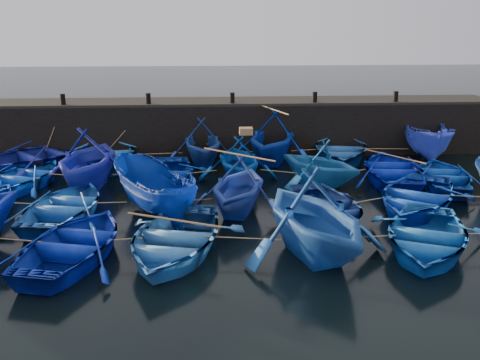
{
  "coord_description": "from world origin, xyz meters",
  "views": [
    {
      "loc": [
        -1.13,
        -16.03,
        6.61
      ],
      "look_at": [
        0.0,
        3.2,
        0.7
      ],
      "focal_mm": 40.0,
      "sensor_mm": 36.0,
      "label": 1
    }
  ],
  "objects": [
    {
      "name": "mooring_ropes",
      "position": [
        0.29,
        5.08,
        0.88
      ],
      "size": [
        18.16,
        11.87,
        2.1
      ],
      "color": "tan",
      "rests_on": "ground"
    },
    {
      "name": "bollard_0",
      "position": [
        -8.0,
        9.6,
        2.87
      ],
      "size": [
        0.24,
        0.24,
        0.5
      ],
      "primitive_type": "cylinder",
      "color": "black",
      "rests_on": "quay_top"
    },
    {
      "name": "boat_17",
      "position": [
        2.8,
        0.8,
        0.46
      ],
      "size": [
        3.91,
        4.95,
        0.93
      ],
      "primitive_type": "imported",
      "rotation": [
        0.0,
        0.0,
        0.17
      ],
      "color": "navy",
      "rests_on": "ground"
    },
    {
      "name": "boat_4",
      "position": [
        5.1,
        8.49,
        0.54
      ],
      "size": [
        4.64,
        5.83,
        1.08
      ],
      "primitive_type": "imported",
      "rotation": [
        0.0,
        0.0,
        -0.19
      ],
      "color": "navy",
      "rests_on": "ground"
    },
    {
      "name": "quay_wall",
      "position": [
        0.0,
        10.5,
        1.25
      ],
      "size": [
        26.0,
        2.5,
        2.5
      ],
      "primitive_type": "cube",
      "color": "black",
      "rests_on": "ground"
    },
    {
      "name": "wooden_crate",
      "position": [
        0.36,
        5.1,
        2.18
      ],
      "size": [
        0.53,
        0.44,
        0.27
      ],
      "primitive_type": "cube",
      "color": "olive",
      "rests_on": "boat_9"
    },
    {
      "name": "boat_11",
      "position": [
        6.5,
        4.96,
        0.52
      ],
      "size": [
        4.2,
        5.44,
        1.04
      ],
      "primitive_type": "imported",
      "rotation": [
        0.0,
        0.0,
        3.02
      ],
      "color": "#041AA6",
      "rests_on": "ground"
    },
    {
      "name": "boat_5",
      "position": [
        9.26,
        8.26,
        0.99
      ],
      "size": [
        2.87,
        5.39,
        1.98
      ],
      "primitive_type": "imported",
      "rotation": [
        0.0,
        0.0,
        -0.19
      ],
      "color": "blue",
      "rests_on": "ground"
    },
    {
      "name": "boat_6",
      "position": [
        -8.61,
        5.03,
        0.47
      ],
      "size": [
        4.54,
        5.31,
        0.93
      ],
      "primitive_type": "imported",
      "rotation": [
        0.0,
        0.0,
        2.8
      ],
      "color": "blue",
      "rests_on": "ground"
    },
    {
      "name": "boat_1",
      "position": [
        -5.92,
        7.9,
        0.59
      ],
      "size": [
        4.9,
        6.23,
        1.17
      ],
      "primitive_type": "imported",
      "rotation": [
        0.0,
        0.0,
        0.16
      ],
      "color": "blue",
      "rests_on": "ground"
    },
    {
      "name": "bollard_4",
      "position": [
        8.0,
        9.6,
        2.87
      ],
      "size": [
        0.24,
        0.24,
        0.5
      ],
      "primitive_type": "cylinder",
      "color": "black",
      "rests_on": "quay_top"
    },
    {
      "name": "boat_23",
      "position": [
        1.76,
        -2.14,
        1.29
      ],
      "size": [
        5.51,
        5.95,
        2.58
      ],
      "primitive_type": "imported",
      "rotation": [
        0.0,
        0.0,
        0.31
      ],
      "color": "#1C53A7",
      "rests_on": "ground"
    },
    {
      "name": "boat_22",
      "position": [
        -2.19,
        -1.79,
        0.53
      ],
      "size": [
        4.66,
        5.75,
        1.05
      ],
      "primitive_type": "imported",
      "rotation": [
        0.0,
        0.0,
        -0.22
      ],
      "color": "#306BBF",
      "rests_on": "ground"
    },
    {
      "name": "boat_24",
      "position": [
        5.1,
        -2.02,
        0.5
      ],
      "size": [
        5.12,
        5.84,
        1.01
      ],
      "primitive_type": "imported",
      "rotation": [
        0.0,
        0.0,
        -0.41
      ],
      "color": "blue",
      "rests_on": "ground"
    },
    {
      "name": "bollard_3",
      "position": [
        4.0,
        9.6,
        2.87
      ],
      "size": [
        0.24,
        0.24,
        0.5
      ],
      "primitive_type": "cylinder",
      "color": "black",
      "rests_on": "quay_top"
    },
    {
      "name": "boat_15",
      "position": [
        -3.08,
        1.35,
        0.92
      ],
      "size": [
        3.99,
        5.0,
        1.84
      ],
      "primitive_type": "imported",
      "rotation": [
        0.0,
        0.0,
        3.69
      ],
      "color": "navy",
      "rests_on": "ground"
    },
    {
      "name": "boat_8",
      "position": [
        -2.96,
        4.69,
        0.51
      ],
      "size": [
        3.63,
        4.99,
        1.02
      ],
      "primitive_type": "imported",
      "rotation": [
        0.0,
        0.0,
        -0.02
      ],
      "color": "#042B91",
      "rests_on": "ground"
    },
    {
      "name": "boat_0",
      "position": [
        -8.86,
        7.81,
        0.59
      ],
      "size": [
        6.98,
        6.83,
        1.18
      ],
      "primitive_type": "imported",
      "rotation": [
        0.0,
        0.0,
        2.29
      ],
      "color": "navy",
      "rests_on": "ground"
    },
    {
      "name": "bollard_1",
      "position": [
        -4.0,
        9.6,
        2.87
      ],
      "size": [
        0.24,
        0.24,
        0.5
      ],
      "primitive_type": "cylinder",
      "color": "black",
      "rests_on": "quay_top"
    },
    {
      "name": "boat_2",
      "position": [
        -1.49,
        8.15,
        1.08
      ],
      "size": [
        3.92,
        4.43,
        2.16
      ],
      "primitive_type": "imported",
      "rotation": [
        0.0,
        0.0,
        0.09
      ],
      "color": "navy",
      "rests_on": "ground"
    },
    {
      "name": "boat_21",
      "position": [
        -4.96,
        -1.9,
        0.49
      ],
      "size": [
        4.47,
        5.46,
        0.99
      ],
      "primitive_type": "imported",
      "rotation": [
        0.0,
        0.0,
        2.89
      ],
      "color": "#072099",
      "rests_on": "ground"
    },
    {
      "name": "quay_top",
      "position": [
        0.0,
        10.5,
        2.56
      ],
      "size": [
        26.0,
        2.5,
        0.12
      ],
      "primitive_type": "cube",
      "color": "black",
      "rests_on": "quay_wall"
    },
    {
      "name": "boat_16",
      "position": [
        -0.16,
        1.52,
        1.05
      ],
      "size": [
        4.46,
        4.82,
        2.09
      ],
      "primitive_type": "imported",
      "rotation": [
        0.0,
        0.0,
        -0.3
      ],
      "color": "#2744A9",
      "rests_on": "ground"
    },
    {
      "name": "boat_3",
      "position": [
        1.82,
        8.21,
        1.25
      ],
      "size": [
        5.4,
        5.8,
        2.49
      ],
      "primitive_type": "imported",
      "rotation": [
        0.0,
        0.0,
        -0.33
      ],
      "color": "navy",
      "rests_on": "ground"
    },
    {
      "name": "boat_14",
      "position": [
        -6.02,
        1.32,
        0.48
      ],
      "size": [
        4.06,
        5.14,
        0.96
      ],
      "primitive_type": "imported",
      "rotation": [
        0.0,
        0.0,
        2.97
      ],
      "color": "blue",
      "rests_on": "ground"
    },
    {
      "name": "boat_10",
      "position": [
        3.3,
        4.5,
        0.98
      ],
      "size": [
        4.91,
        4.93,
        1.97
      ],
      "primitive_type": "imported",
      "rotation": [
        0.0,
        0.0,
        3.89
      ],
      "color": "#19609D",
      "rests_on": "ground"
    },
    {
      "name": "boat_9",
      "position": [
        0.06,
        5.1,
        1.02
      ],
      "size": [
        3.66,
        4.15,
        2.04
      ],
      "primitive_type": "imported",
      "rotation": [
        0.0,
        0.0,
        3.22
      ],
      "color": "#003F98",
      "rests_on": "ground"
    },
    {
      "name": "boat_7",
      "position": [
        -5.93,
        4.75,
        1.26
      ],
      "size": [
        4.64,
        5.23,
        2.53
      ],
      "primitive_type": "imported",
      "rotation": [
        0.0,
        0.0,
        3.03
      ],
      "color": "#1E28A4",
      "rests_on": "ground"
    },
    {
      "name": "ground",
      "position": [
        0.0,
        0.0,
        0.0
      ],
      "size": [
        120.0,
        120.0,
        0.0
      ],
      "primitive_type": "plane",
      "color": "black",
      "rests_on": "ground"
    },
    {
      "name": "loose_oars",
      "position": [
        1.49,
        3.23,
        1.7
      ],
      "size": [
        10.95,
        12.08,
        1.51
      ],
      "color": "#99724C",
      "rests_on": "ground"
    },
    {
      "name": "bollard_2",
      "position": [
        0.0,
        9.6,
        2.87
      ],
      "size": [
        0.24,
        0.24,
        0.5
      ],
      "primitive_type": "cylinder",
      "color": "black",
      "rests_on": "quay_top"
    },
    {
      "name": "boat_18",
      "position": [
        6.14,
        1.44,
        0.53
      ],
      "size": [
        5.84,
        6.28,
        1.06
      ],
      "primitive_type": "imported",
      "rotation": [
        0.0,
        0.0,
        -0.57
      ],
      "color": "#0A37AA",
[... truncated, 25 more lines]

